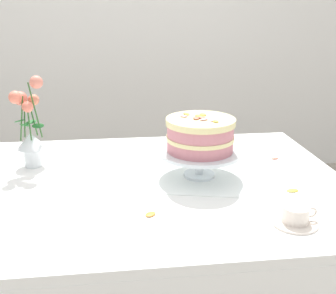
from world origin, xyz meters
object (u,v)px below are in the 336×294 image
at_px(flower_vase, 30,130).
at_px(teacup, 295,216).
at_px(layer_cake, 200,134).
at_px(dining_table, 148,208).
at_px(cake_stand, 200,155).

distance_m(flower_vase, teacup, 0.98).
height_order(layer_cake, flower_vase, flower_vase).
xyz_separation_m(dining_table, teacup, (0.39, -0.31, 0.11)).
bearing_deg(cake_stand, teacup, -60.40).
distance_m(dining_table, cake_stand, 0.26).
bearing_deg(teacup, dining_table, 141.15).
bearing_deg(cake_stand, flower_vase, 163.69).
bearing_deg(teacup, layer_cake, 119.60).
bearing_deg(dining_table, layer_cake, 12.20).
bearing_deg(flower_vase, cake_stand, -16.31).
bearing_deg(dining_table, teacup, -38.85).
bearing_deg(layer_cake, flower_vase, 163.69).
distance_m(layer_cake, flower_vase, 0.63).
height_order(dining_table, cake_stand, cake_stand).
height_order(cake_stand, teacup, cake_stand).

